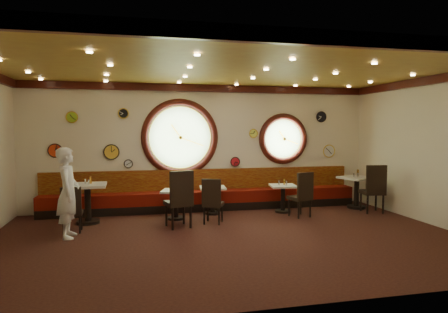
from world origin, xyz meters
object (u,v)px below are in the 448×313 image
at_px(chair_a, 72,207).
at_px(condiment_d_bottle, 284,182).
at_px(condiment_c_salt, 208,185).
at_px(condiment_e_pepper, 358,175).
at_px(condiment_c_pepper, 213,185).
at_px(condiment_d_pepper, 286,183).
at_px(chair_d, 302,192).
at_px(condiment_a_pepper, 89,182).
at_px(condiment_e_bottle, 358,173).
at_px(chair_c, 212,198).
at_px(chair_e, 374,186).
at_px(condiment_e_salt, 354,175).
at_px(condiment_b_salt, 173,187).
at_px(table_c, 213,197).
at_px(condiment_c_bottle, 215,183).
at_px(condiment_a_salt, 85,181).
at_px(table_a, 88,199).
at_px(condiment_b_pepper, 174,188).
at_px(chair_b, 180,195).
at_px(waiter, 68,193).
at_px(table_b, 176,201).
at_px(condiment_a_bottle, 91,180).
at_px(condiment_b_bottle, 180,186).
at_px(table_d, 283,195).
at_px(table_e, 357,188).

bearing_deg(chair_a, condiment_d_bottle, 10.12).
relative_size(condiment_c_salt, condiment_e_pepper, 0.89).
xyz_separation_m(condiment_c_pepper, condiment_d_pepper, (1.81, -0.24, 0.03)).
xyz_separation_m(chair_a, chair_d, (5.05, 0.30, 0.07)).
distance_m(condiment_a_pepper, condiment_e_bottle, 6.73).
bearing_deg(chair_d, chair_c, 168.58).
relative_size(chair_e, condiment_e_salt, 7.63).
xyz_separation_m(condiment_d_pepper, condiment_d_bottle, (-0.01, 0.11, 0.02)).
xyz_separation_m(chair_a, condiment_b_salt, (2.09, 0.84, 0.19)).
bearing_deg(condiment_d_pepper, table_c, 171.80).
bearing_deg(condiment_c_bottle, condiment_a_salt, -173.15).
height_order(table_a, condiment_b_pepper, table_a).
bearing_deg(chair_b, condiment_e_bottle, -0.04).
bearing_deg(waiter, condiment_a_salt, -9.28).
relative_size(condiment_a_salt, condiment_c_salt, 1.15).
bearing_deg(table_b, condiment_e_pepper, 2.97).
distance_m(table_c, condiment_a_bottle, 2.85).
distance_m(chair_c, condiment_b_pepper, 1.00).
xyz_separation_m(chair_d, condiment_e_bottle, (1.93, 0.82, 0.30)).
height_order(condiment_a_salt, condiment_b_salt, condiment_a_salt).
bearing_deg(chair_e, condiment_a_salt, -175.55).
distance_m(condiment_a_pepper, condiment_b_bottle, 1.99).
bearing_deg(waiter, condiment_e_pepper, -79.49).
bearing_deg(condiment_d_bottle, condiment_d_pepper, -82.49).
bearing_deg(condiment_a_bottle, condiment_e_salt, 1.86).
relative_size(table_c, condiment_b_pepper, 7.60).
distance_m(table_d, condiment_c_bottle, 1.71).
distance_m(chair_e, condiment_c_salt, 4.07).
bearing_deg(condiment_b_pepper, table_e, 3.09).
distance_m(table_a, condiment_b_salt, 1.88).
xyz_separation_m(condiment_b_salt, condiment_e_bottle, (4.88, 0.28, 0.19)).
bearing_deg(condiment_d_pepper, condiment_e_pepper, 3.98).
bearing_deg(condiment_e_bottle, table_a, -177.19).
height_order(condiment_d_pepper, condiment_e_pepper, condiment_e_pepper).
bearing_deg(chair_a, condiment_a_bottle, 70.09).
bearing_deg(condiment_c_bottle, table_c, -136.27).
height_order(chair_b, condiment_b_pepper, chair_b).
distance_m(table_a, condiment_b_pepper, 1.90).
bearing_deg(condiment_a_pepper, condiment_b_pepper, 0.77).
height_order(condiment_b_salt, condiment_c_bottle, condiment_c_bottle).
distance_m(chair_b, condiment_a_salt, 2.19).
distance_m(condiment_b_salt, condiment_b_pepper, 0.08).
bearing_deg(condiment_a_salt, condiment_e_bottle, 2.27).
bearing_deg(condiment_b_pepper, condiment_c_pepper, 20.41).
relative_size(chair_d, condiment_e_salt, 6.81).
bearing_deg(chair_e, condiment_b_salt, -177.03).
bearing_deg(table_e, condiment_a_pepper, -177.55).
relative_size(condiment_c_pepper, condiment_b_bottle, 0.48).
bearing_deg(condiment_c_bottle, condiment_c_salt, -163.87).
distance_m(table_c, chair_b, 1.55).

